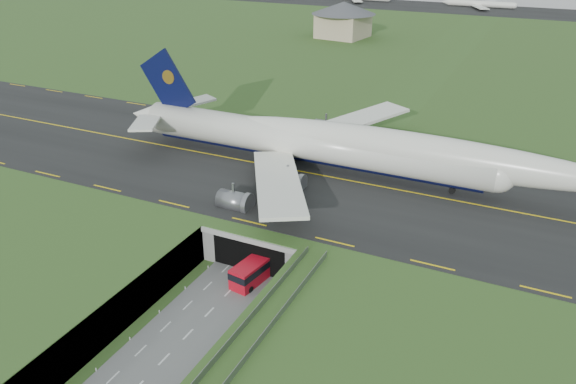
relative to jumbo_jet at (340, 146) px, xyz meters
The scene contains 8 objects.
ground 37.40m from the jumbo_jet, 96.21° to the right, with size 900.00×900.00×0.00m, color #375220.
airfield_deck 36.60m from the jumbo_jet, 96.21° to the right, with size 800.00×800.00×6.00m, color gray.
trench_road 44.54m from the jumbo_jet, 95.13° to the right, with size 12.00×75.00×0.20m, color slate.
taxiway 7.00m from the jumbo_jet, 148.00° to the right, with size 800.00×44.00×0.18m, color black.
tunnel_portal 20.73m from the jumbo_jet, 101.64° to the right, with size 17.00×22.30×6.00m.
jumbo_jet is the anchor object (origin of this frame).
shuttle_tram 30.73m from the jumbo_jet, 94.08° to the right, with size 4.27×8.48×3.29m.
service_building 135.42m from the jumbo_jet, 110.20° to the left, with size 28.14×28.14×13.73m.
Camera 1 is at (35.79, -53.49, 47.52)m, focal length 35.00 mm.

